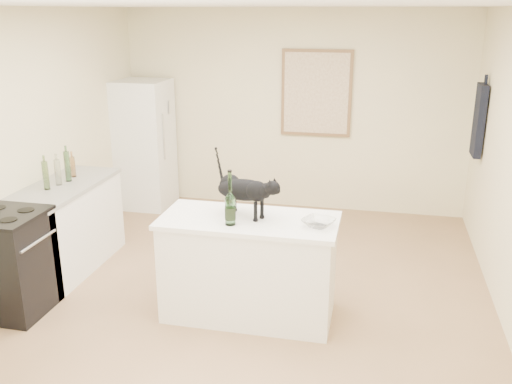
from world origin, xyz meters
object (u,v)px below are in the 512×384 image
at_px(black_cat, 244,193).
at_px(fridge, 144,144).
at_px(wine_bottle, 230,201).
at_px(stove, 10,264).
at_px(glass_bowl, 319,223).

bearing_deg(black_cat, fridge, 153.42).
xyz_separation_m(black_cat, wine_bottle, (-0.06, -0.22, -0.00)).
height_order(stove, wine_bottle, wine_bottle).
relative_size(fridge, black_cat, 2.88).
distance_m(fridge, wine_bottle, 3.35).
bearing_deg(fridge, wine_bottle, -54.57).
height_order(wine_bottle, glass_bowl, wine_bottle).
height_order(fridge, glass_bowl, fridge).
xyz_separation_m(fridge, wine_bottle, (1.94, -2.72, 0.25)).
distance_m(fridge, glass_bowl, 3.71).
height_order(stove, fridge, fridge).
relative_size(stove, black_cat, 1.53).
bearing_deg(stove, wine_bottle, 6.77).
height_order(fridge, black_cat, fridge).
bearing_deg(black_cat, stove, -142.43).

